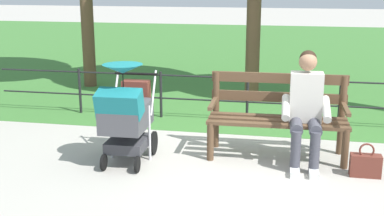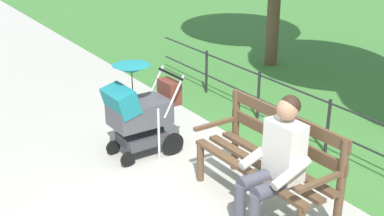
{
  "view_description": "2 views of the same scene",
  "coord_description": "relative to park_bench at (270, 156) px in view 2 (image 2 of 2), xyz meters",
  "views": [
    {
      "loc": [
        -0.57,
        5.63,
        2.06
      ],
      "look_at": [
        0.49,
        0.23,
        0.62
      ],
      "focal_mm": 46.82,
      "sensor_mm": 36.0,
      "label": 1
    },
    {
      "loc": [
        -3.79,
        2.96,
        2.81
      ],
      "look_at": [
        0.54,
        0.15,
        0.75
      ],
      "focal_mm": 47.25,
      "sensor_mm": 36.0,
      "label": 2
    }
  ],
  "objects": [
    {
      "name": "ground_plane",
      "position": [
        0.47,
        0.12,
        -0.53
      ],
      "size": [
        60.0,
        60.0,
        0.0
      ],
      "primitive_type": "plane",
      "color": "#ADA89E"
    },
    {
      "name": "person_on_bench",
      "position": [
        -0.31,
        0.22,
        0.15
      ],
      "size": [
        0.54,
        0.74,
        1.28
      ],
      "color": "#42424C",
      "rests_on": "ground"
    },
    {
      "name": "stroller",
      "position": [
        1.66,
        0.59,
        0.07
      ],
      "size": [
        0.52,
        0.9,
        1.15
      ],
      "color": "black",
      "rests_on": "ground"
    },
    {
      "name": "park_fence",
      "position": [
        0.19,
        -1.34,
        -0.1
      ],
      "size": [
        7.79,
        0.04,
        0.7
      ],
      "color": "black",
      "rests_on": "ground"
    },
    {
      "name": "park_bench",
      "position": [
        0.0,
        0.0,
        0.0
      ],
      "size": [
        1.61,
        0.63,
        0.96
      ],
      "color": "brown",
      "rests_on": "ground"
    }
  ]
}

